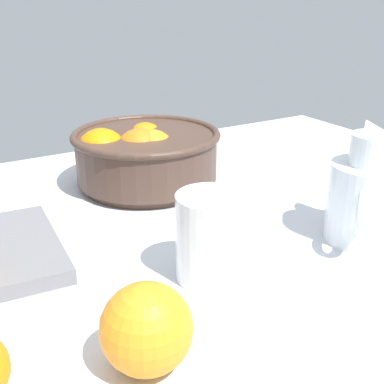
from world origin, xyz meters
TOP-DOWN VIEW (x-y plane):
  - ground_plane at (0.00, 0.00)cm, footprint 120.02×86.21cm
  - fruit_bowl at (1.89, 18.68)cm, footprint 24.87×24.87cm
  - juice_pitcher at (17.99, -14.58)cm, footprint 12.54×10.67cm
  - juice_glass at (-4.64, -12.23)cm, footprint 8.23×8.23cm
  - loose_orange_2 at (-17.80, -22.26)cm, footprint 8.28×8.28cm

SIDE VIEW (x-z plane):
  - ground_plane at x=0.00cm, z-range -3.00..0.00cm
  - loose_orange_2 at x=-17.80cm, z-range 0.00..8.28cm
  - juice_glass at x=-4.64cm, z-range -0.73..9.59cm
  - juice_pitcher at x=17.99cm, z-range -2.38..13.00cm
  - fruit_bowl at x=1.89cm, z-range 0.16..10.55cm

